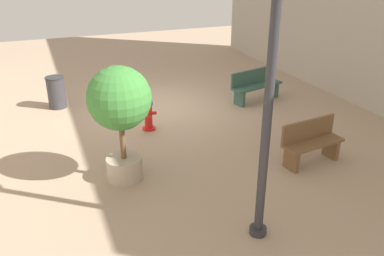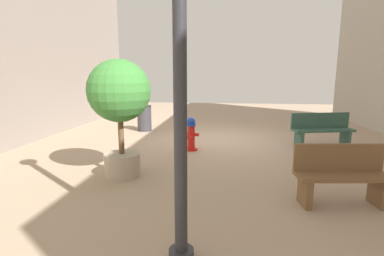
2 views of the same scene
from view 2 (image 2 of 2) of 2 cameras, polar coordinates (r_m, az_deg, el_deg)
ground_plane at (r=9.16m, az=5.17°, el=-2.26°), size 23.40×23.40×0.00m
fire_hydrant at (r=7.75m, az=-0.18°, el=-1.14°), size 0.43×0.40×0.91m
bench_near at (r=8.98m, az=24.32°, el=-0.18°), size 1.80×0.85×0.95m
bench_far at (r=5.13m, az=27.40°, el=-8.21°), size 1.47×0.61×0.95m
planter_tree at (r=5.77m, az=-14.18°, el=5.40°), size 1.21×1.21×2.33m
trash_bin at (r=10.59m, az=-9.42°, el=1.95°), size 0.53×0.53×0.93m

